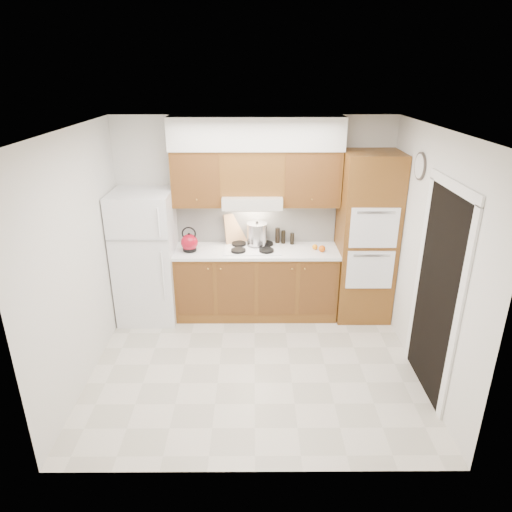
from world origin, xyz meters
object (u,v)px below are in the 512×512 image
(oven_cabinet, at_px, (366,238))
(stock_pot, at_px, (257,234))
(fridge, at_px, (146,257))
(kettle, at_px, (189,242))

(oven_cabinet, xyz_separation_m, stock_pot, (-1.40, 0.15, 0.01))
(fridge, height_order, oven_cabinet, oven_cabinet)
(fridge, bearing_deg, kettle, -0.70)
(oven_cabinet, distance_m, kettle, 2.27)
(fridge, distance_m, stock_pot, 1.47)
(kettle, xyz_separation_m, stock_pot, (0.87, 0.19, 0.05))
(fridge, xyz_separation_m, kettle, (0.57, -0.01, 0.20))
(oven_cabinet, height_order, stock_pot, oven_cabinet)
(stock_pot, bearing_deg, fridge, -172.87)
(fridge, height_order, stock_pot, fridge)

